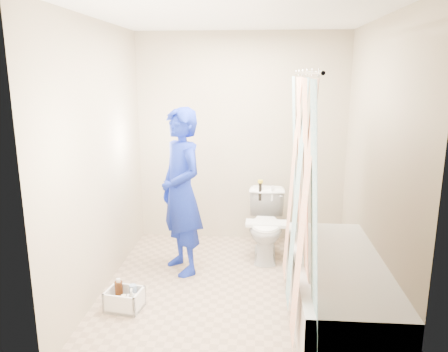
# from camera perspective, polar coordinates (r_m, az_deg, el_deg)

# --- Properties ---
(floor) EXTENTS (2.60, 2.60, 0.00)m
(floor) POSITION_cam_1_polar(r_m,az_deg,el_deg) (4.18, 1.36, -14.44)
(floor) COLOR tan
(floor) RESTS_ON ground
(ceiling) EXTENTS (2.40, 2.60, 0.02)m
(ceiling) POSITION_cam_1_polar(r_m,az_deg,el_deg) (3.72, 1.58, 20.29)
(ceiling) COLOR white
(ceiling) RESTS_ON wall_back
(wall_back) EXTENTS (2.40, 0.02, 2.40)m
(wall_back) POSITION_cam_1_polar(r_m,az_deg,el_deg) (5.05, 2.26, 4.83)
(wall_back) COLOR tan
(wall_back) RESTS_ON ground
(wall_front) EXTENTS (2.40, 0.02, 2.40)m
(wall_front) POSITION_cam_1_polar(r_m,az_deg,el_deg) (2.52, -0.15, -4.04)
(wall_front) COLOR tan
(wall_front) RESTS_ON ground
(wall_left) EXTENTS (0.02, 2.60, 2.40)m
(wall_left) POSITION_cam_1_polar(r_m,az_deg,el_deg) (4.02, -15.90, 2.08)
(wall_left) COLOR tan
(wall_left) RESTS_ON ground
(wall_right) EXTENTS (0.02, 2.60, 2.40)m
(wall_right) POSITION_cam_1_polar(r_m,az_deg,el_deg) (3.90, 19.36, 1.50)
(wall_right) COLOR tan
(wall_right) RESTS_ON ground
(bathtub) EXTENTS (0.70, 1.75, 0.50)m
(bathtub) POSITION_cam_1_polar(r_m,az_deg,el_deg) (3.73, 14.54, -13.89)
(bathtub) COLOR silver
(bathtub) RESTS_ON ground
(curtain_rod) EXTENTS (0.02, 1.90, 0.02)m
(curtain_rod) POSITION_cam_1_polar(r_m,az_deg,el_deg) (3.28, 10.47, 13.12)
(curtain_rod) COLOR silver
(curtain_rod) RESTS_ON wall_back
(shower_curtain) EXTENTS (0.06, 1.75, 1.80)m
(shower_curtain) POSITION_cam_1_polar(r_m,az_deg,el_deg) (3.41, 9.81, -2.67)
(shower_curtain) COLOR white
(shower_curtain) RESTS_ON curtain_rod
(toilet) EXTENTS (0.41, 0.70, 0.71)m
(toilet) POSITION_cam_1_polar(r_m,az_deg,el_deg) (4.73, 5.55, -6.44)
(toilet) COLOR white
(toilet) RESTS_ON ground
(tank_lid) EXTENTS (0.44, 0.20, 0.03)m
(tank_lid) POSITION_cam_1_polar(r_m,az_deg,el_deg) (4.60, 5.57, -6.20)
(tank_lid) COLOR white
(tank_lid) RESTS_ON toilet
(tank_internals) EXTENTS (0.17, 0.06, 0.23)m
(tank_internals) POSITION_cam_1_polar(r_m,az_deg,el_deg) (4.81, 5.17, -1.82)
(tank_internals) COLOR black
(tank_internals) RESTS_ON toilet
(plumber) EXTENTS (0.67, 0.71, 1.64)m
(plumber) POSITION_cam_1_polar(r_m,az_deg,el_deg) (4.27, -5.61, -2.10)
(plumber) COLOR #0F269F
(plumber) RESTS_ON ground
(cleaning_caddy) EXTENTS (0.32, 0.27, 0.22)m
(cleaning_caddy) POSITION_cam_1_polar(r_m,az_deg,el_deg) (3.91, -12.75, -15.55)
(cleaning_caddy) COLOR white
(cleaning_caddy) RESTS_ON ground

